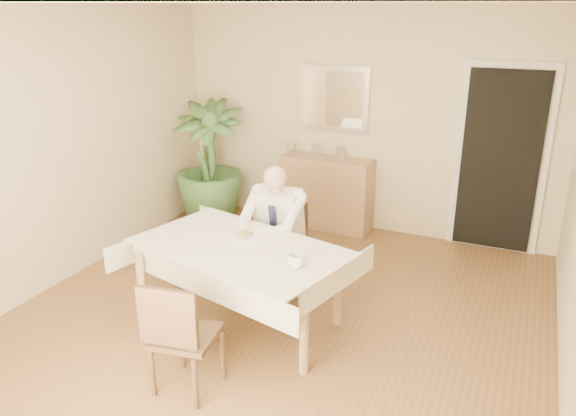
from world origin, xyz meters
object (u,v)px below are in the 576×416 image
at_px(dining_table, 240,256).
at_px(seated_man, 271,228).
at_px(chair_near, 179,333).
at_px(coffee_mug, 296,261).
at_px(potted_palm, 209,162).
at_px(sideboard, 327,193).
at_px(chair_far, 284,240).

distance_m(dining_table, seated_man, 0.59).
height_order(chair_near, coffee_mug, chair_near).
height_order(dining_table, potted_palm, potted_palm).
height_order(dining_table, coffee_mug, coffee_mug).
relative_size(dining_table, sideboard, 1.79).
relative_size(seated_man, coffee_mug, 10.11).
height_order(chair_far, seated_man, seated_man).
bearing_deg(dining_table, potted_palm, 141.29).
bearing_deg(sideboard, chair_near, -84.65).
bearing_deg(sideboard, potted_palm, -162.90).
distance_m(chair_near, sideboard, 3.39).
xyz_separation_m(dining_table, seated_man, (0.00, 0.59, 0.02)).
bearing_deg(coffee_mug, dining_table, 164.07).
xyz_separation_m(chair_far, seated_man, (0.00, -0.28, 0.23)).
bearing_deg(chair_near, potted_palm, 109.04).
bearing_deg(dining_table, seated_man, 104.41).
xyz_separation_m(chair_far, coffee_mug, (0.57, -1.04, 0.34)).
bearing_deg(seated_man, chair_near, -89.02).
distance_m(chair_far, potted_palm, 2.00).
bearing_deg(dining_table, chair_near, -73.99).
distance_m(chair_far, chair_near, 1.80).
xyz_separation_m(chair_near, potted_palm, (-1.59, 3.01, 0.26)).
height_order(coffee_mug, potted_palm, potted_palm).
bearing_deg(chair_far, sideboard, 92.14).
xyz_separation_m(chair_far, potted_palm, (-1.57, 1.21, 0.29)).
bearing_deg(sideboard, chair_far, -82.27).
bearing_deg(potted_palm, chair_far, -37.76).
bearing_deg(seated_man, chair_far, 90.00).
bearing_deg(potted_palm, seated_man, -43.65).
xyz_separation_m(chair_far, sideboard, (-0.15, 1.59, -0.03)).
xyz_separation_m(dining_table, potted_palm, (-1.57, 2.09, 0.09)).
distance_m(chair_far, seated_man, 0.36).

